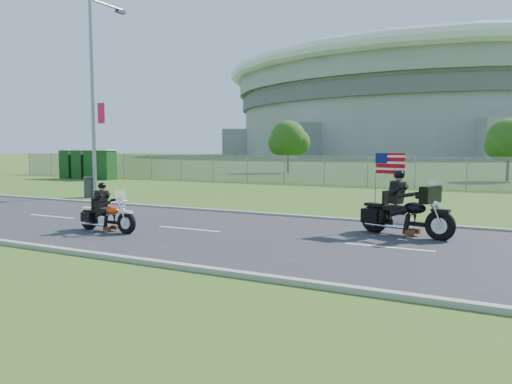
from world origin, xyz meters
The scene contains 16 objects.
ground centered at (0.00, 0.00, 0.00)m, with size 420.00×420.00×0.00m, color #284C17.
road centered at (0.00, 0.00, 0.02)m, with size 120.00×8.00×0.04m, color #28282B.
curb_north centered at (0.00, 4.05, 0.05)m, with size 120.00×0.18×0.12m, color #9E9B93.
curb_south centered at (0.00, -4.05, 0.05)m, with size 120.00×0.18×0.12m, color #9E9B93.
fence centered at (-5.00, 20.00, 1.00)m, with size 60.00×0.03×2.00m, color gray.
stadium centered at (-20.00, 170.00, 15.58)m, with size 140.40×140.40×29.20m.
streetlight centered at (-11.98, 6.22, 5.64)m, with size 0.90×2.46×10.00m.
porta_toilet_a centered at (-22.00, 17.00, 1.15)m, with size 1.10×1.10×2.30m, color #143F15.
porta_toilet_b centered at (-23.40, 17.00, 1.15)m, with size 1.10×1.10×2.30m, color #143F15.
porta_toilet_c centered at (-24.80, 17.00, 1.15)m, with size 1.10×1.10×2.30m, color #143F15.
porta_toilet_d centered at (-26.20, 17.00, 1.15)m, with size 1.10×1.10×2.30m, color #143F15.
tree_fence_near centered at (6.04, 30.04, 2.97)m, with size 3.52×3.28×4.75m.
tree_fence_mid centered at (-13.95, 34.04, 3.30)m, with size 3.96×3.69×5.30m.
motorcycle_lead centered at (-3.92, -1.45, 0.47)m, with size 2.21×0.56×1.49m.
motorcycle_follow centered at (4.02, 1.89, 0.64)m, with size 2.75×1.23×2.33m.
trash_can centered at (-12.44, 6.07, 0.50)m, with size 0.58×0.58×1.01m, color #3F4045.
Camera 1 is at (6.77, -12.24, 2.47)m, focal length 35.00 mm.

